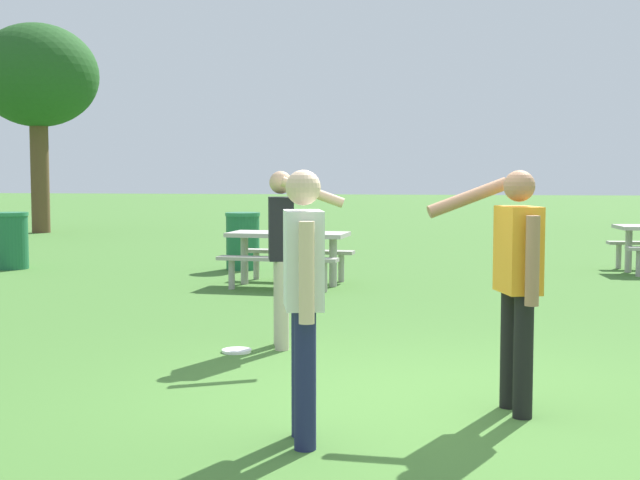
# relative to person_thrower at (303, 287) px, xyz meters

# --- Properties ---
(ground_plane) EXTENTS (120.00, 120.00, 0.00)m
(ground_plane) POSITION_rel_person_thrower_xyz_m (0.60, 1.05, -0.94)
(ground_plane) COLOR #447530
(person_thrower) EXTENTS (0.31, 0.59, 1.64)m
(person_thrower) POSITION_rel_person_thrower_xyz_m (0.00, 0.00, 0.00)
(person_thrower) COLOR #1E234C
(person_thrower) RESTS_ON ground
(person_catcher) EXTENTS (0.77, 0.60, 1.64)m
(person_catcher) POSITION_rel_person_thrower_xyz_m (-0.69, 2.81, 0.02)
(person_catcher) COLOR #B7AD93
(person_catcher) RESTS_ON ground
(person_bystander) EXTENTS (0.78, 0.59, 1.64)m
(person_bystander) POSITION_rel_person_thrower_xyz_m (1.29, 0.87, 0.02)
(person_bystander) COLOR black
(person_bystander) RESTS_ON ground
(frisbee) EXTENTS (0.27, 0.27, 0.03)m
(frisbee) POSITION_rel_person_thrower_xyz_m (-1.06, 2.52, -0.93)
(frisbee) COLOR white
(frisbee) RESTS_ON ground
(picnic_table_near) EXTENTS (1.80, 1.54, 0.77)m
(picnic_table_near) POSITION_rel_person_thrower_xyz_m (-1.49, 7.21, -0.38)
(picnic_table_near) COLOR #B2ADA3
(picnic_table_near) RESTS_ON ground
(trash_can_beside_table) EXTENTS (0.59, 0.59, 0.96)m
(trash_can_beside_table) POSITION_rel_person_thrower_xyz_m (-6.54, 8.63, -0.46)
(trash_can_beside_table) COLOR #1E663D
(trash_can_beside_table) RESTS_ON ground
(trash_can_further_along) EXTENTS (0.59, 0.59, 0.96)m
(trash_can_further_along) POSITION_rel_person_thrower_xyz_m (-2.64, 9.16, -0.46)
(trash_can_further_along) COLOR #1E663D
(trash_can_further_along) RESTS_ON ground
(tree_tall_left) EXTENTS (3.26, 3.26, 5.64)m
(tree_tall_left) POSITION_rel_person_thrower_xyz_m (-10.29, 17.16, 3.25)
(tree_tall_left) COLOR brown
(tree_tall_left) RESTS_ON ground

